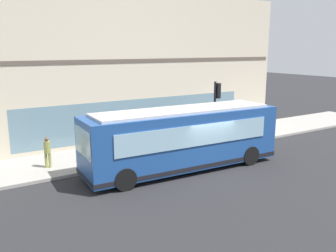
% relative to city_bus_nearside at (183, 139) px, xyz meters
% --- Properties ---
extents(ground, '(120.00, 120.00, 0.00)m').
position_rel_city_bus_nearside_xyz_m(ground, '(-0.80, -0.81, -1.55)').
color(ground, '#262628').
extents(sidewalk_curb, '(4.09, 40.00, 0.15)m').
position_rel_city_bus_nearside_xyz_m(sidewalk_curb, '(3.84, -0.81, -1.48)').
color(sidewalk_curb, '#9E9991').
rests_on(sidewalk_curb, ground).
extents(building_corner, '(7.01, 22.55, 9.43)m').
position_rel_city_bus_nearside_xyz_m(building_corner, '(9.36, -0.81, 3.15)').
color(building_corner, beige).
rests_on(building_corner, ground).
extents(city_bus_nearside, '(3.00, 10.15, 3.07)m').
position_rel_city_bus_nearside_xyz_m(city_bus_nearside, '(0.00, 0.00, 0.00)').
color(city_bus_nearside, '#1E478C').
rests_on(city_bus_nearside, ground).
extents(traffic_light_near_corner, '(0.32, 0.49, 3.88)m').
position_rel_city_bus_nearside_xyz_m(traffic_light_near_corner, '(2.23, -3.95, 1.30)').
color(traffic_light_near_corner, black).
rests_on(traffic_light_near_corner, sidewalk_curb).
extents(fire_hydrant, '(0.35, 0.35, 0.74)m').
position_rel_city_bus_nearside_xyz_m(fire_hydrant, '(4.03, -3.11, -1.04)').
color(fire_hydrant, yellow).
rests_on(fire_hydrant, sidewalk_curb).
extents(pedestrian_walking_along_curb, '(0.32, 0.32, 1.54)m').
position_rel_city_bus_nearside_xyz_m(pedestrian_walking_along_curb, '(3.37, 5.75, -0.53)').
color(pedestrian_walking_along_curb, '#99994C').
rests_on(pedestrian_walking_along_curb, sidewalk_curb).
extents(pedestrian_near_building_entrance, '(0.32, 0.32, 1.73)m').
position_rel_city_bus_nearside_xyz_m(pedestrian_near_building_entrance, '(2.36, -7.23, -0.41)').
color(pedestrian_near_building_entrance, black).
rests_on(pedestrian_near_building_entrance, sidewalk_curb).
extents(pedestrian_by_light_pole, '(0.32, 0.32, 1.76)m').
position_rel_city_bus_nearside_xyz_m(pedestrian_by_light_pole, '(2.82, -8.30, -0.39)').
color(pedestrian_by_light_pole, '#B23338').
rests_on(pedestrian_by_light_pole, sidewalk_curb).
extents(newspaper_vending_box, '(0.44, 0.43, 0.90)m').
position_rel_city_bus_nearside_xyz_m(newspaper_vending_box, '(2.90, 2.32, -0.95)').
color(newspaper_vending_box, '#BF3F19').
rests_on(newspaper_vending_box, sidewalk_curb).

